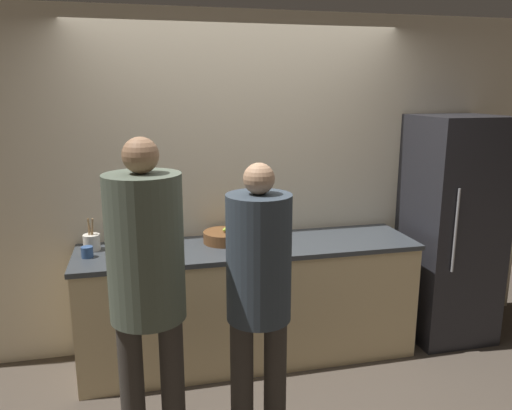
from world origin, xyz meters
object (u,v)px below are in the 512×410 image
Objects in this scene: utensil_crock at (92,242)px; person_center at (259,285)px; fruit_bowl at (225,237)px; refrigerator at (450,229)px; person_left at (147,274)px; bottle_amber at (157,233)px; cup_blue at (87,252)px.

person_center is at bearing -49.41° from utensil_crock.
refrigerator is at bearing -3.20° from fruit_bowl.
refrigerator reaches higher than person_center.
person_left is 1.18m from utensil_crock.
bottle_amber is at bearing 171.72° from fruit_bowl.
bottle_amber is (0.46, 0.04, 0.03)m from utensil_crock.
utensil_crock is (-0.37, 1.11, -0.14)m from person_left.
refrigerator is 2.81m from utensil_crock.
refrigerator is 2.09m from person_center.
person_left is 5.63× the size of fruit_bowl.
cup_blue is at bearing 111.95° from person_left.
refrigerator is 2.82m from cup_blue.
fruit_bowl is (0.00, 1.08, -0.04)m from person_center.
refrigerator reaches higher than utensil_crock.
utensil_crock is 0.46m from bottle_amber.
person_left is at bearing -94.59° from bottle_amber.
utensil_crock is at bearing 178.00° from fruit_bowl.
utensil_crock is (-2.80, 0.14, 0.05)m from refrigerator.
person_left is 0.60m from person_center.
person_center is at bearing -152.06° from refrigerator.
person_center reaches higher than utensil_crock.
person_center is (-1.85, -0.98, 0.08)m from refrigerator.
fruit_bowl reaches higher than cup_blue.
utensil_crock is at bearing 177.21° from refrigerator.
fruit_bowl is at bearing -2.00° from utensil_crock.
person_left is at bearing -118.69° from fruit_bowl.
person_center is at bearing -44.47° from cup_blue.
refrigerator is 2.35m from bottle_amber.
person_left is at bearing -158.15° from refrigerator.
fruit_bowl is 0.51m from bottle_amber.
person_left is 8.18× the size of bottle_amber.
fruit_bowl is 1.36× the size of utensil_crock.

